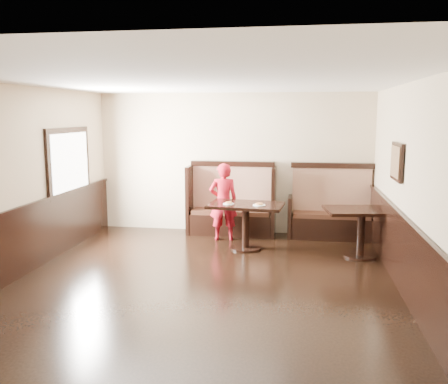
% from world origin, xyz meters
% --- Properties ---
extents(ground, '(7.00, 7.00, 0.00)m').
position_xyz_m(ground, '(0.00, 0.00, 0.00)').
color(ground, black).
rests_on(ground, ground).
extents(room_shell, '(7.00, 7.00, 7.00)m').
position_xyz_m(room_shell, '(-0.30, 0.28, 0.67)').
color(room_shell, '#C1AD8C').
rests_on(room_shell, ground).
extents(booth_main, '(1.75, 0.72, 1.45)m').
position_xyz_m(booth_main, '(0.00, 3.30, 0.53)').
color(booth_main, black).
rests_on(booth_main, ground).
extents(booth_neighbor, '(1.65, 0.72, 1.45)m').
position_xyz_m(booth_neighbor, '(1.95, 3.29, 0.48)').
color(booth_neighbor, black).
rests_on(booth_neighbor, ground).
extents(table_main, '(1.35, 0.92, 0.82)m').
position_xyz_m(table_main, '(0.41, 2.23, 0.63)').
color(table_main, black).
rests_on(table_main, ground).
extents(table_neighbor, '(1.28, 0.95, 0.82)m').
position_xyz_m(table_neighbor, '(2.37, 2.07, 0.61)').
color(table_neighbor, black).
rests_on(table_neighbor, ground).
extents(child, '(0.60, 0.46, 1.48)m').
position_xyz_m(child, '(-0.08, 2.78, 0.74)').
color(child, '#A4111F').
rests_on(child, ground).
extents(pizza_plate_left, '(0.20, 0.20, 0.04)m').
position_xyz_m(pizza_plate_left, '(0.11, 2.17, 0.83)').
color(pizza_plate_left, white).
rests_on(pizza_plate_left, table_main).
extents(pizza_plate_right, '(0.22, 0.22, 0.04)m').
position_xyz_m(pizza_plate_right, '(0.65, 2.12, 0.83)').
color(pizza_plate_right, white).
rests_on(pizza_plate_right, table_main).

